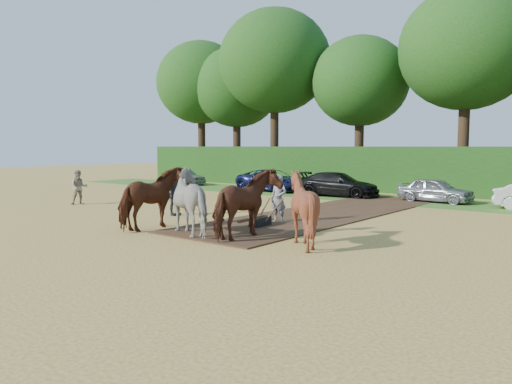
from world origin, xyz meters
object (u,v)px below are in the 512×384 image
(spectator_far, at_px, (174,194))
(parked_cars, at_px, (379,187))
(spectator_near, at_px, (79,187))
(plough_team, at_px, (223,203))

(spectator_far, xyz_separation_m, parked_cars, (4.04, 11.95, -0.25))
(spectator_near, bearing_deg, parked_cars, -11.39)
(plough_team, bearing_deg, parked_cars, 94.28)
(spectator_far, height_order, plough_team, plough_team)
(spectator_far, height_order, parked_cars, spectator_far)
(parked_cars, bearing_deg, spectator_far, -108.68)
(spectator_near, distance_m, spectator_far, 6.94)
(spectator_near, xyz_separation_m, spectator_far, (6.93, 0.32, 0.06))
(spectator_far, relative_size, parked_cars, 0.05)
(spectator_near, relative_size, spectator_far, 0.94)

